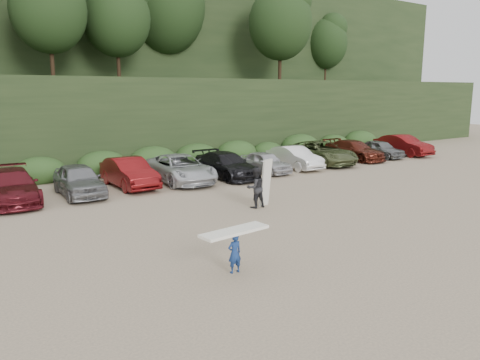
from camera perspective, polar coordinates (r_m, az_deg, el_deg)
ground at (r=18.31m, az=4.66°, el=-5.56°), size 120.00×120.00×0.00m
hillside_backdrop at (r=51.02m, az=-23.16°, el=16.87°), size 90.00×41.50×28.00m
parked_cars at (r=27.22m, az=-5.85°, el=1.54°), size 39.69×6.23×1.62m
child_surfer at (r=13.45m, az=-0.67°, el=-7.76°), size 2.19×0.80×1.28m
adult_surfer at (r=20.83m, az=2.01°, el=-0.88°), size 1.35×0.73×2.15m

